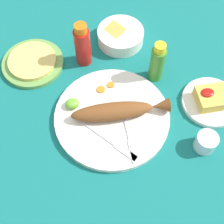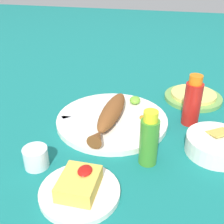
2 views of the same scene
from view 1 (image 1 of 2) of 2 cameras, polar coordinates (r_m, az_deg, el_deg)
The scene contains 16 objects.
ground_plane at distance 0.94m, azimuth 0.00°, elevation -1.16°, with size 4.00×4.00×0.00m, color #146B66.
main_plate at distance 0.93m, azimuth 0.00°, elevation -0.89°, with size 0.34×0.34×0.02m, color white.
fried_fish at distance 0.91m, azimuth 1.14°, elevation 0.23°, with size 0.29×0.07×0.05m.
fork_near at distance 0.89m, azimuth 3.26°, elevation -4.66°, with size 0.02×0.19×0.00m.
fork_far at distance 0.88m, azimuth 0.23°, elevation -5.72°, with size 0.14×0.15×0.00m.
carrot_slice_near at distance 0.98m, azimuth -0.21°, elevation 4.98°, with size 0.02×0.02×0.00m, color orange.
carrot_slice_mid at distance 0.97m, azimuth -2.06°, elevation 4.15°, with size 0.03×0.03×0.00m, color orange.
lime_wedge_main at distance 0.94m, azimuth -7.29°, elevation 1.52°, with size 0.04×0.04×0.02m, color #6BB233.
hot_sauce_bottle_red at distance 1.01m, azimuth -5.41°, elevation 12.04°, with size 0.05×0.05×0.16m.
hot_sauce_bottle_green at distance 0.98m, azimuth 8.27°, elevation 8.93°, with size 0.05×0.05×0.15m.
salt_cup at distance 0.92m, azimuth 16.75°, elevation -5.37°, with size 0.06×0.06×0.05m.
side_plate_fries at distance 1.01m, azimuth 17.67°, elevation 1.55°, with size 0.18×0.18×0.01m, color white.
fries_pile at distance 0.99m, azimuth 18.02°, elevation 2.35°, with size 0.10×0.08×0.04m.
guacamole_bowl at distance 1.11m, azimuth 1.55°, elevation 13.83°, with size 0.16×0.16×0.06m.
tortilla_plate at distance 1.08m, azimuth -14.25°, elevation 8.67°, with size 0.20×0.20×0.01m, color #6B9E4C.
tortilla_stack at distance 1.07m, azimuth -14.40°, elevation 9.10°, with size 0.16×0.16×0.01m, color #E0C666.
Camera 1 is at (0.08, 0.45, 0.82)m, focal length 50.00 mm.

